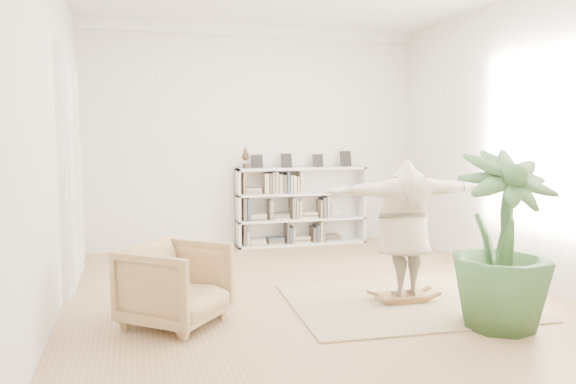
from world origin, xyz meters
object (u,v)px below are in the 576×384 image
object	(u,v)px
bookshelf	(301,207)
armchair	(175,285)
person	(405,224)
rocker_board	(403,296)
houseplant	(502,240)

from	to	relation	value
bookshelf	armchair	world-z (taller)	bookshelf
armchair	person	bearing A→B (deg)	-49.42
bookshelf	person	world-z (taller)	bookshelf
person	armchair	bearing A→B (deg)	3.86
bookshelf	armchair	distance (m)	4.20
armchair	person	size ratio (longest dim) A/B	0.47
bookshelf	person	size ratio (longest dim) A/B	1.19
armchair	rocker_board	xyz separation A→B (m)	(2.49, 0.05, -0.33)
rocker_board	bookshelf	bearing A→B (deg)	95.13
person	houseplant	size ratio (longest dim) A/B	1.08
rocker_board	armchair	bearing A→B (deg)	-176.14
bookshelf	armchair	xyz separation A→B (m)	(-2.34, -3.48, -0.24)
armchair	houseplant	size ratio (longest dim) A/B	0.51
bookshelf	person	xyz separation A→B (m)	(0.15, -3.43, 0.25)
bookshelf	houseplant	bearing A→B (deg)	-81.35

